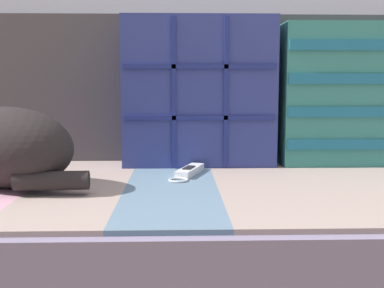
% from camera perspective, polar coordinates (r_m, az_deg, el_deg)
% --- Properties ---
extents(couch, '(2.04, 0.89, 0.37)m').
position_cam_1_polar(couch, '(1.26, 7.62, -12.48)').
color(couch, '#3D3838').
rests_on(couch, ground_plane).
extents(sofa_backrest, '(2.00, 0.14, 0.45)m').
position_cam_1_polar(sofa_backrest, '(1.56, 5.62, 6.58)').
color(sofa_backrest, '#474242').
rests_on(sofa_backrest, couch).
extents(throw_pillow_quilted, '(0.44, 0.14, 0.43)m').
position_cam_1_polar(throw_pillow_quilted, '(1.40, 0.83, 6.20)').
color(throw_pillow_quilted, navy).
rests_on(throw_pillow_quilted, couch).
extents(throw_pillow_striped, '(0.46, 0.14, 0.41)m').
position_cam_1_polar(throw_pillow_striped, '(1.50, 19.19, 5.54)').
color(throw_pillow_striped, '#337A70').
rests_on(throw_pillow_striped, couch).
extents(sleeping_cat, '(0.41, 0.34, 0.19)m').
position_cam_1_polar(sleeping_cat, '(1.20, -21.76, -0.54)').
color(sleeping_cat, black).
rests_on(sleeping_cat, couch).
extents(game_remote_near, '(0.10, 0.20, 0.02)m').
position_cam_1_polar(game_remote_near, '(1.27, -0.34, -3.26)').
color(game_remote_near, white).
rests_on(game_remote_near, couch).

